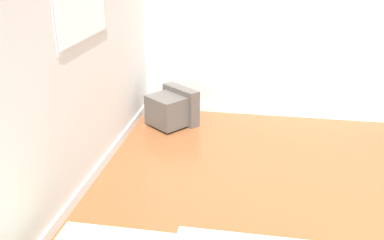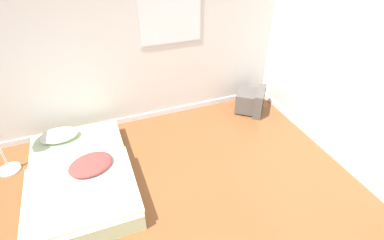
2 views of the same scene
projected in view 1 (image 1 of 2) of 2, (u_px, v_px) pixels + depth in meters
name	position (u px, v px, depth m)	size (l,w,h in m)	color
wall_back	(36.00, 56.00, 2.81)	(7.37, 0.08, 2.60)	silver
wall_right	(371.00, 11.00, 4.69)	(0.08, 7.55, 2.60)	silver
crt_tv	(172.00, 108.00, 4.96)	(0.64, 0.65, 0.43)	#56514C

